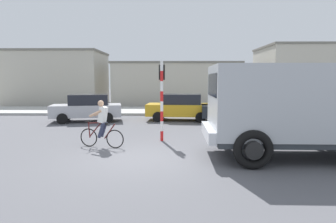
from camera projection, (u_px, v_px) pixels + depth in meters
ground_plane at (141, 158)px, 9.06m from camera, size 120.00×120.00×0.00m
sidewalk_far at (160, 111)px, 22.23m from camera, size 80.00×5.00×0.16m
truck_foreground at (295, 105)px, 8.95m from camera, size 5.46×2.91×2.90m
cyclist at (102, 124)px, 10.37m from camera, size 1.69×0.59×1.72m
traffic_light_pole at (162, 90)px, 11.46m from camera, size 0.24×0.43×3.20m
car_red_near at (237, 108)px, 16.56m from camera, size 4.11×2.08×1.60m
car_white_mid at (87, 108)px, 16.95m from camera, size 4.26×2.46×1.60m
car_far_side at (181, 107)px, 17.41m from camera, size 4.13×2.14×1.60m
building_corner_left at (59, 78)px, 28.71m from camera, size 8.86×6.07×5.25m
building_mid_block at (176, 84)px, 28.61m from camera, size 12.10×5.92×4.12m
building_corner_right at (310, 75)px, 29.49m from camera, size 9.87×7.47×5.85m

